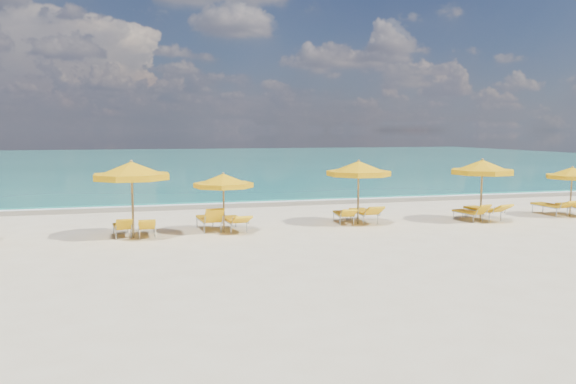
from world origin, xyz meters
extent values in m
plane|color=beige|center=(0.00, 0.00, 0.00)|extent=(120.00, 120.00, 0.00)
cube|color=#167D70|center=(0.00, 48.00, 0.00)|extent=(120.00, 80.00, 0.30)
cube|color=tan|center=(0.00, 7.40, 0.00)|extent=(120.00, 2.60, 0.01)
cube|color=white|center=(0.00, 8.20, 0.00)|extent=(120.00, 1.20, 0.03)
cube|color=white|center=(-6.00, 17.00, 0.00)|extent=(14.00, 0.36, 0.05)
cube|color=white|center=(8.00, 24.00, 0.00)|extent=(18.00, 0.30, 0.05)
cylinder|color=#987F4C|center=(-5.78, -0.11, 1.25)|extent=(0.08, 0.08, 2.49)
cone|color=#FCB40C|center=(-5.78, -0.11, 2.29)|extent=(3.30, 3.30, 0.50)
cylinder|color=#FCB40C|center=(-5.78, -0.11, 2.05)|extent=(3.33, 3.33, 0.20)
sphere|color=#987F4C|center=(-5.78, -0.11, 2.55)|extent=(0.11, 0.11, 0.11)
cylinder|color=#987F4C|center=(-2.71, 0.07, 1.02)|extent=(0.06, 0.06, 2.03)
cone|color=#FCB40C|center=(-2.71, 0.07, 1.87)|extent=(2.46, 2.46, 0.41)
cylinder|color=#FCB40C|center=(-2.71, 0.07, 1.67)|extent=(2.48, 2.48, 0.16)
sphere|color=#987F4C|center=(-2.71, 0.07, 2.08)|extent=(0.09, 0.09, 0.09)
cylinder|color=#987F4C|center=(2.50, 0.51, 1.18)|extent=(0.07, 0.07, 2.37)
cone|color=#FCB40C|center=(2.50, 0.51, 2.18)|extent=(3.18, 3.18, 0.47)
cylinder|color=#FCB40C|center=(2.50, 0.51, 1.95)|extent=(3.21, 3.21, 0.19)
sphere|color=#987F4C|center=(2.50, 0.51, 2.42)|extent=(0.11, 0.11, 0.11)
cylinder|color=#987F4C|center=(7.39, -0.16, 1.19)|extent=(0.07, 0.07, 2.38)
cone|color=#FCB40C|center=(7.39, -0.16, 2.19)|extent=(2.90, 2.90, 0.48)
cylinder|color=#FCB40C|center=(7.39, -0.16, 1.96)|extent=(2.93, 2.93, 0.19)
sphere|color=#987F4C|center=(7.39, -0.16, 2.43)|extent=(0.11, 0.11, 0.11)
cylinder|color=#987F4C|center=(11.78, 0.02, 1.01)|extent=(0.06, 0.06, 2.02)
cone|color=#FCB40C|center=(11.78, 0.02, 1.85)|extent=(2.47, 2.47, 0.40)
cylinder|color=#FCB40C|center=(11.78, 0.02, 1.66)|extent=(2.49, 2.49, 0.16)
sphere|color=#987F4C|center=(11.78, 0.02, 2.06)|extent=(0.09, 0.09, 0.09)
cube|color=yellow|center=(-6.16, 0.36, 0.33)|extent=(0.64, 1.20, 0.07)
cube|color=yellow|center=(-6.07, -0.41, 0.51)|extent=(0.56, 0.51, 0.41)
cube|color=yellow|center=(-5.34, 0.19, 0.35)|extent=(0.55, 1.22, 0.07)
cube|color=yellow|center=(-5.34, -0.65, 0.52)|extent=(0.54, 0.51, 0.39)
cube|color=yellow|center=(-3.18, 0.73, 0.41)|extent=(0.76, 1.48, 0.09)
cube|color=yellow|center=(-3.09, -0.21, 0.66)|extent=(0.68, 0.58, 0.55)
cube|color=yellow|center=(-2.32, 0.46, 0.40)|extent=(0.80, 1.45, 0.09)
cube|color=yellow|center=(-2.19, -0.52, 0.53)|extent=(0.70, 0.71, 0.33)
cube|color=yellow|center=(2.07, 0.96, 0.36)|extent=(0.72, 1.31, 0.08)
cube|color=yellow|center=(1.96, 0.09, 0.51)|extent=(0.63, 0.62, 0.35)
cube|color=yellow|center=(2.91, 0.98, 0.41)|extent=(0.65, 1.44, 0.09)
cube|color=yellow|center=(2.92, -0.03, 0.58)|extent=(0.64, 0.64, 0.39)
cube|color=yellow|center=(7.03, 0.19, 0.34)|extent=(0.75, 1.27, 0.07)
cube|color=yellow|center=(7.18, -0.59, 0.54)|extent=(0.61, 0.55, 0.44)
cube|color=yellow|center=(7.78, 0.33, 0.42)|extent=(0.88, 1.54, 0.09)
cube|color=yellow|center=(7.96, -0.68, 0.57)|extent=(0.75, 0.75, 0.38)
cube|color=yellow|center=(11.27, 0.69, 0.41)|extent=(0.77, 1.48, 0.09)
cube|color=yellow|center=(11.37, -0.32, 0.56)|extent=(0.70, 0.70, 0.37)
cube|color=yellow|center=(12.24, 0.37, 0.40)|extent=(0.72, 1.43, 0.09)
camera|label=1|loc=(-5.58, -19.25, 3.56)|focal=35.00mm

